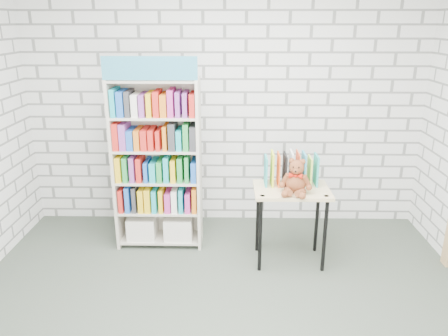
{
  "coord_description": "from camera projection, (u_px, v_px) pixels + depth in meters",
  "views": [
    {
      "loc": [
        0.09,
        -2.91,
        2.31
      ],
      "look_at": [
        0.01,
        0.95,
        1.0
      ],
      "focal_mm": 35.0,
      "sensor_mm": 36.0,
      "label": 1
    }
  ],
  "objects": [
    {
      "name": "room_shell",
      "position": [
        219.0,
        103.0,
        2.92
      ],
      "size": [
        4.52,
        4.02,
        2.81
      ],
      "color": "silver",
      "rests_on": "ground"
    },
    {
      "name": "table_books",
      "position": [
        291.0,
        170.0,
        4.25
      ],
      "size": [
        0.51,
        0.23,
        0.3
      ],
      "color": "teal",
      "rests_on": "display_table"
    },
    {
      "name": "teddy_bear",
      "position": [
        296.0,
        180.0,
        4.04
      ],
      "size": [
        0.3,
        0.29,
        0.33
      ],
      "color": "brown",
      "rests_on": "display_table"
    },
    {
      "name": "bookshelf",
      "position": [
        158.0,
        163.0,
        4.5
      ],
      "size": [
        0.89,
        0.35,
        2.0
      ],
      "color": "beige",
      "rests_on": "ground"
    },
    {
      "name": "ground",
      "position": [
        220.0,
        324.0,
        3.49
      ],
      "size": [
        4.5,
        4.5,
        0.0
      ],
      "primitive_type": "plane",
      "color": "#3D463B",
      "rests_on": "ground"
    },
    {
      "name": "display_table",
      "position": [
        291.0,
        199.0,
        4.22
      ],
      "size": [
        0.73,
        0.51,
        0.78
      ],
      "color": "#D7BD81",
      "rests_on": "ground"
    }
  ]
}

